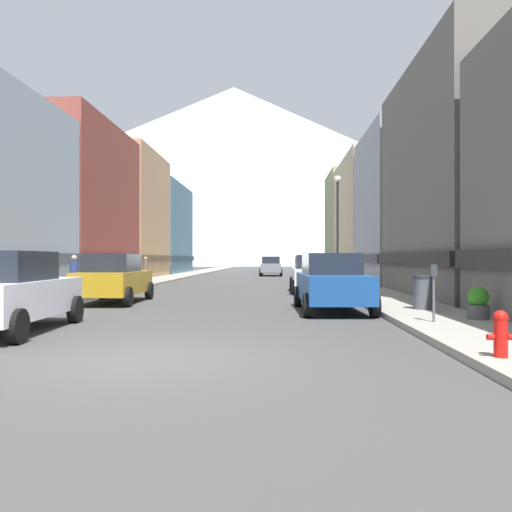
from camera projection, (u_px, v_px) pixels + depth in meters
ground_plane at (145, 360)px, 8.43m from camera, size 400.00×400.00×0.00m
sidewalk_left at (176, 277)px, 43.65m from camera, size 2.50×100.00×0.15m
sidewalk_right at (327, 277)px, 43.16m from camera, size 2.50×100.00×0.15m
storefront_left_2 at (57, 208)px, 31.52m from camera, size 7.42×11.03×9.60m
storefront_left_3 at (111, 218)px, 42.60m from camera, size 7.95×10.18×10.16m
storefront_left_4 at (149, 231)px, 54.35m from camera, size 7.44×12.40×9.17m
storefront_right_1 at (505, 185)px, 21.31m from camera, size 8.04×10.98×9.49m
storefront_right_2 at (421, 211)px, 31.91m from camera, size 7.07×9.14×9.29m
storefront_right_3 at (403, 221)px, 43.19m from camera, size 10.22×13.01×9.72m
storefront_right_4 at (365, 225)px, 54.56m from camera, size 7.82×9.03×10.41m
car_left_0 at (7, 291)px, 11.53m from camera, size 2.25×4.48×1.78m
car_left_1 at (114, 278)px, 19.09m from camera, size 2.16×4.44×1.78m
car_right_0 at (332, 282)px, 16.09m from camera, size 2.22×4.47×1.78m
car_right_1 at (312, 274)px, 24.87m from camera, size 2.06×4.40×1.78m
car_driving_0 at (271, 266)px, 48.27m from camera, size 2.06×4.40×1.78m
car_driving_1 at (272, 265)px, 58.73m from camera, size 2.06×4.40×1.78m
fire_hydrant_near at (501, 332)px, 7.85m from camera, size 0.40×0.22×0.70m
parking_meter_near at (434, 285)px, 12.21m from camera, size 0.14×0.10×1.33m
trash_bin_right at (423, 292)px, 15.28m from camera, size 0.59×0.59×0.98m
potted_plant_0 at (478, 304)px, 12.78m from camera, size 0.51×0.51×0.78m
pedestrian_0 at (146, 270)px, 33.57m from camera, size 0.36×0.36×1.57m
pedestrian_1 at (74, 276)px, 21.74m from camera, size 0.36×0.36×1.61m
streetlamp_right at (338, 214)px, 27.97m from camera, size 0.36×0.36×5.86m
mountain_backdrop at (234, 174)px, 269.17m from camera, size 332.63×332.63×89.00m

